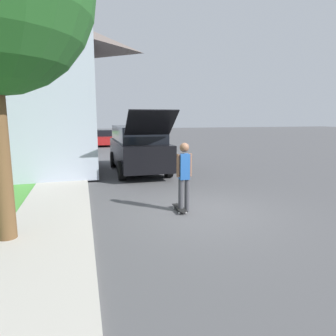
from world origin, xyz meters
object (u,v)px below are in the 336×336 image
(skateboard, at_px, (180,208))
(suv_parked, at_px, (138,147))
(car_down_street, at_px, (102,138))
(skateboarder, at_px, (184,173))

(skateboard, bearing_deg, suv_parked, 90.14)
(car_down_street, xyz_separation_m, skateboarder, (0.84, -19.72, 0.36))
(skateboarder, bearing_deg, car_down_street, 92.44)
(suv_parked, bearing_deg, car_down_street, 93.08)
(skateboarder, bearing_deg, suv_parked, 91.01)
(skateboarder, relative_size, skateboard, 2.35)
(skateboarder, xyz_separation_m, skateboard, (-0.09, 0.07, -0.94))
(skateboard, bearing_deg, skateboarder, -36.99)
(car_down_street, xyz_separation_m, skateboard, (0.75, -19.65, -0.58))
(skateboard, bearing_deg, car_down_street, 92.18)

